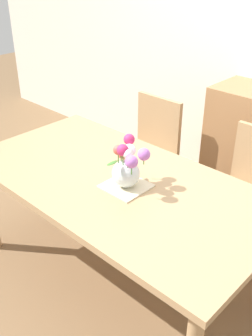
{
  "coord_description": "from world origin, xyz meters",
  "views": [
    {
      "loc": [
        1.37,
        -1.36,
        1.92
      ],
      "look_at": [
        0.1,
        -0.02,
        0.87
      ],
      "focal_mm": 41.99,
      "sensor_mm": 36.0,
      "label": 1
    }
  ],
  "objects_px": {
    "chair_right": "(252,186)",
    "flower_vase": "(127,166)",
    "chair_left": "(149,145)",
    "dining_table": "(117,191)"
  },
  "relations": [
    {
      "from": "chair_left",
      "to": "flower_vase",
      "type": "relative_size",
      "value": 3.34
    },
    {
      "from": "chair_right",
      "to": "flower_vase",
      "type": "xyz_separation_m",
      "value": [
        -0.35,
        -0.84,
        0.37
      ]
    },
    {
      "from": "dining_table",
      "to": "chair_left",
      "type": "relative_size",
      "value": 2.07
    },
    {
      "from": "dining_table",
      "to": "flower_vase",
      "type": "relative_size",
      "value": 6.93
    },
    {
      "from": "dining_table",
      "to": "chair_right",
      "type": "relative_size",
      "value": 2.07
    },
    {
      "from": "dining_table",
      "to": "chair_right",
      "type": "height_order",
      "value": "chair_right"
    },
    {
      "from": "chair_right",
      "to": "flower_vase",
      "type": "height_order",
      "value": "flower_vase"
    },
    {
      "from": "dining_table",
      "to": "chair_left",
      "type": "height_order",
      "value": "chair_left"
    },
    {
      "from": "dining_table",
      "to": "chair_left",
      "type": "distance_m",
      "value": 0.95
    },
    {
      "from": "chair_left",
      "to": "flower_vase",
      "type": "distance_m",
      "value": 1.07
    }
  ]
}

